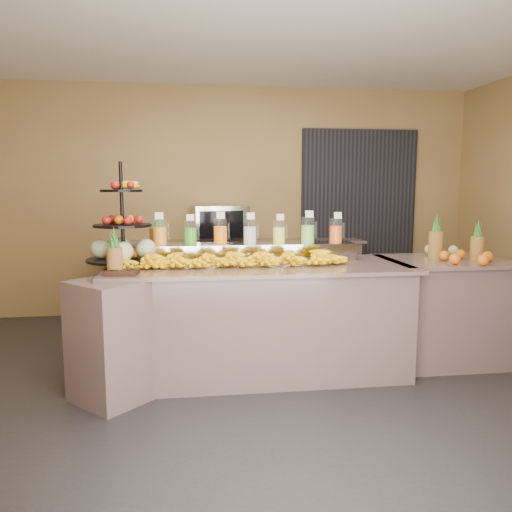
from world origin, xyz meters
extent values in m
plane|color=black|center=(0.00, 0.00, 0.00)|extent=(6.00, 6.00, 0.00)
cube|color=olive|center=(0.00, 2.51, 1.40)|extent=(6.00, 0.02, 2.80)
cube|color=silver|center=(0.00, 0.00, 2.81)|extent=(6.00, 5.00, 0.02)
cube|color=black|center=(1.60, 2.46, 1.20)|extent=(1.50, 0.06, 2.20)
cube|color=gray|center=(0.00, 0.30, 0.45)|extent=(2.40, 0.90, 0.90)
cube|color=gray|center=(0.00, 0.30, 0.92)|extent=(2.50, 1.00, 0.03)
cube|color=gray|center=(-1.15, -0.10, 0.45)|extent=(0.71, 0.71, 0.90)
cube|color=gray|center=(1.70, 0.40, 0.45)|extent=(1.00, 0.80, 0.90)
cube|color=gray|center=(1.70, 0.40, 0.92)|extent=(1.08, 0.88, 0.03)
cube|color=gray|center=(0.00, 2.25, 0.45)|extent=(3.00, 0.50, 0.90)
cube|color=gray|center=(0.00, 2.25, 0.92)|extent=(3.10, 0.55, 0.03)
cube|color=gray|center=(-0.04, 0.58, 1.01)|extent=(1.85, 0.30, 0.15)
cylinder|color=silver|center=(-0.82, 0.58, 1.19)|extent=(0.12, 0.12, 0.22)
cylinder|color=orange|center=(-0.82, 0.58, 1.16)|extent=(0.11, 0.11, 0.15)
cylinder|color=gray|center=(-0.84, 0.59, 1.24)|extent=(0.01, 0.01, 0.26)
cube|color=white|center=(-0.82, 0.52, 1.33)|extent=(0.07, 0.02, 0.06)
cylinder|color=silver|center=(-0.56, 0.58, 1.18)|extent=(0.11, 0.11, 0.21)
cylinder|color=#2F9B17|center=(-0.56, 0.58, 1.15)|extent=(0.11, 0.11, 0.14)
cylinder|color=gray|center=(-0.58, 0.59, 1.23)|extent=(0.01, 0.01, 0.24)
cube|color=white|center=(-0.56, 0.53, 1.31)|extent=(0.07, 0.02, 0.06)
cylinder|color=silver|center=(-0.30, 0.58, 1.19)|extent=(0.12, 0.12, 0.22)
cylinder|color=#FF7700|center=(-0.30, 0.58, 1.16)|extent=(0.11, 0.11, 0.15)
cylinder|color=gray|center=(-0.32, 0.59, 1.24)|extent=(0.01, 0.01, 0.26)
cube|color=white|center=(-0.30, 0.52, 1.33)|extent=(0.07, 0.02, 0.06)
cylinder|color=silver|center=(-0.04, 0.58, 1.19)|extent=(0.12, 0.12, 0.21)
cylinder|color=beige|center=(-0.04, 0.58, 1.15)|extent=(0.11, 0.11, 0.15)
cylinder|color=gray|center=(-0.06, 0.59, 1.24)|extent=(0.01, 0.01, 0.25)
cube|color=white|center=(-0.04, 0.53, 1.32)|extent=(0.07, 0.02, 0.06)
cylinder|color=silver|center=(0.22, 0.58, 1.18)|extent=(0.11, 0.11, 0.20)
cylinder|color=#E7ED42|center=(0.22, 0.58, 1.15)|extent=(0.10, 0.10, 0.14)
cylinder|color=gray|center=(0.20, 0.59, 1.23)|extent=(0.01, 0.01, 0.24)
cube|color=white|center=(0.22, 0.53, 1.31)|extent=(0.06, 0.02, 0.06)
cylinder|color=silver|center=(0.48, 0.58, 1.19)|extent=(0.12, 0.12, 0.23)
cylinder|color=#76C949|center=(0.48, 0.58, 1.16)|extent=(0.12, 0.12, 0.15)
cylinder|color=gray|center=(0.46, 0.59, 1.24)|extent=(0.01, 0.01, 0.27)
cube|color=white|center=(0.48, 0.52, 1.34)|extent=(0.07, 0.02, 0.06)
cylinder|color=silver|center=(0.74, 0.58, 1.19)|extent=(0.12, 0.12, 0.21)
cylinder|color=#E04F13|center=(0.74, 0.58, 1.15)|extent=(0.11, 0.11, 0.15)
cylinder|color=gray|center=(0.72, 0.59, 1.24)|extent=(0.01, 0.01, 0.25)
cube|color=white|center=(0.74, 0.53, 1.32)|extent=(0.07, 0.02, 0.06)
ellipsoid|color=yellow|center=(-1.08, 0.26, 0.98)|extent=(0.23, 0.18, 0.10)
ellipsoid|color=yellow|center=(-0.89, 0.26, 0.98)|extent=(0.23, 0.18, 0.10)
ellipsoid|color=yellow|center=(-0.70, 0.26, 0.98)|extent=(0.23, 0.18, 0.10)
ellipsoid|color=yellow|center=(-0.51, 0.26, 0.98)|extent=(0.23, 0.18, 0.10)
ellipsoid|color=yellow|center=(-0.32, 0.26, 0.98)|extent=(0.23, 0.18, 0.10)
ellipsoid|color=yellow|center=(-0.13, 0.26, 0.98)|extent=(0.23, 0.18, 0.10)
ellipsoid|color=yellow|center=(0.06, 0.26, 0.98)|extent=(0.23, 0.18, 0.10)
ellipsoid|color=yellow|center=(0.25, 0.26, 0.98)|extent=(0.23, 0.18, 0.10)
ellipsoid|color=yellow|center=(0.44, 0.26, 0.98)|extent=(0.23, 0.18, 0.10)
ellipsoid|color=yellow|center=(0.63, 0.26, 0.98)|extent=(0.23, 0.18, 0.10)
ellipsoid|color=yellow|center=(-0.91, 0.26, 1.05)|extent=(0.19, 0.16, 0.09)
ellipsoid|color=yellow|center=(-0.68, 0.26, 1.05)|extent=(0.19, 0.16, 0.09)
ellipsoid|color=yellow|center=(-0.45, 0.26, 1.05)|extent=(0.19, 0.16, 0.09)
ellipsoid|color=yellow|center=(-0.23, 0.26, 1.05)|extent=(0.19, 0.16, 0.09)
ellipsoid|color=yellow|center=(0.00, 0.26, 1.05)|extent=(0.19, 0.16, 0.09)
ellipsoid|color=yellow|center=(0.23, 0.26, 1.05)|extent=(0.19, 0.16, 0.09)
ellipsoid|color=yellow|center=(0.46, 0.26, 1.05)|extent=(0.19, 0.16, 0.09)
cylinder|color=black|center=(-1.12, 0.43, 1.35)|extent=(0.03, 0.03, 0.85)
cylinder|color=black|center=(-1.12, 0.43, 0.98)|extent=(0.68, 0.68, 0.02)
cylinder|color=black|center=(-1.12, 0.43, 1.26)|extent=(0.53, 0.53, 0.02)
cylinder|color=black|center=(-1.12, 0.43, 1.54)|extent=(0.38, 0.38, 0.02)
sphere|color=#B8C286|center=(-0.93, 0.43, 1.07)|extent=(0.16, 0.16, 0.16)
sphere|color=maroon|center=(-0.98, 0.43, 1.31)|extent=(0.08, 0.08, 0.08)
sphere|color=#D85B13|center=(-1.21, 0.43, 1.03)|extent=(0.08, 0.08, 0.08)
cube|color=black|center=(-1.07, -0.04, 0.95)|extent=(0.24, 0.19, 0.03)
cylinder|color=brown|center=(-1.13, 0.01, 1.03)|extent=(0.12, 0.12, 0.20)
cone|color=#1A4F1A|center=(-1.13, 0.01, 1.21)|extent=(0.06, 0.06, 0.16)
cylinder|color=brown|center=(-0.85, 0.76, 1.07)|extent=(0.15, 0.15, 0.29)
cone|color=#1A4F1A|center=(-0.85, 0.76, 1.30)|extent=(0.08, 0.08, 0.16)
cylinder|color=brown|center=(1.63, 0.45, 1.05)|extent=(0.13, 0.13, 0.25)
cylinder|color=brown|center=(1.97, 0.35, 1.03)|extent=(0.12, 0.12, 0.21)
ellipsoid|color=#D85B13|center=(1.79, 0.19, 0.98)|extent=(0.37, 0.25, 0.09)
cube|color=gray|center=(-0.20, 2.25, 1.14)|extent=(0.68, 0.50, 0.42)
camera|label=1|loc=(-0.57, -3.76, 1.57)|focal=35.00mm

